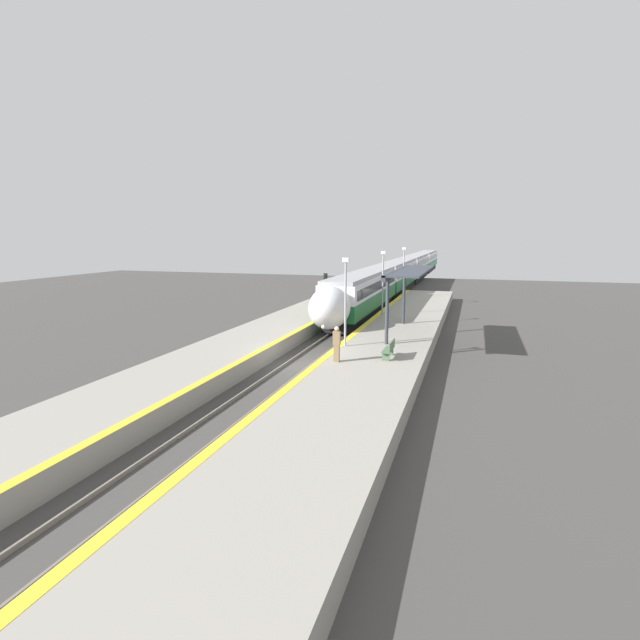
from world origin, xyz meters
name	(u,v)px	position (x,y,z in m)	size (l,w,h in m)	color
ground_plane	(298,366)	(0.00, 0.00, 0.00)	(120.00, 120.00, 0.00)	#423F3D
rail_left	(286,364)	(-0.72, 0.00, 0.07)	(0.08, 90.00, 0.15)	slate
rail_right	(310,366)	(0.72, 0.00, 0.07)	(0.08, 90.00, 0.15)	slate
train	(405,271)	(0.00, 43.65, 2.29)	(2.82, 78.49, 4.00)	black
platform_right	(375,364)	(4.31, 0.00, 0.46)	(5.17, 64.00, 0.94)	gray
platform_left	(232,353)	(-4.04, 0.00, 0.46)	(4.64, 64.00, 0.94)	gray
platform_bench	(390,349)	(5.13, -0.35, 1.41)	(0.44, 1.69, 0.89)	#4C6B4C
person_waiting	(337,343)	(2.74, -1.88, 1.87)	(0.36, 0.24, 1.79)	#7F6647
railway_signal	(326,293)	(-2.24, 12.88, 2.55)	(0.28, 0.28, 4.15)	#59595E
lamppost_near	(345,296)	(2.25, 1.70, 3.82)	(0.36, 0.20, 5.01)	#9E9EA3
lamppost_mid	(383,278)	(2.25, 13.52, 3.82)	(0.36, 0.20, 5.01)	#9E9EA3
lamppost_far	(404,269)	(2.25, 25.33, 3.82)	(0.36, 0.20, 5.01)	#9E9EA3
station_canopy	(406,274)	(4.98, 6.43, 4.72)	(2.02, 10.07, 4.08)	#333842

